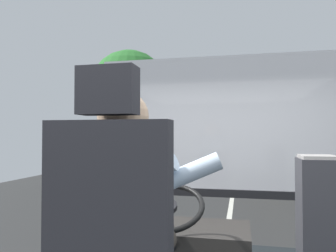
# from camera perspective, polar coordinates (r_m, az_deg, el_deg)

# --- Properties ---
(ground) EXTENTS (18.00, 44.00, 0.06)m
(ground) POSITION_cam_1_polar(r_m,az_deg,el_deg) (10.81, 11.21, -11.72)
(ground) COLOR #2C2C2C
(bus_driver) EXTENTS (0.81, 0.54, 0.79)m
(bus_driver) POSITION_cam_1_polar(r_m,az_deg,el_deg) (1.46, -7.17, -13.49)
(bus_driver) COLOR #332D28
(bus_driver) RESTS_ON driver_seat
(steering_console) EXTENTS (1.10, 0.95, 0.77)m
(steering_console) POSITION_cam_1_polar(r_m,az_deg,el_deg) (2.73, 1.84, -20.71)
(steering_console) COLOR #282623
(steering_console) RESTS_ON bus_floor
(fare_box) EXTENTS (0.23, 0.27, 0.99)m
(fare_box) POSITION_cam_1_polar(r_m,az_deg,el_deg) (2.30, 24.83, -17.08)
(fare_box) COLOR #333338
(fare_box) RESTS_ON bus_floor
(windshield_panel) EXTENTS (2.50, 0.08, 1.48)m
(windshield_panel) POSITION_cam_1_polar(r_m,az_deg,el_deg) (3.47, 8.15, -2.68)
(windshield_panel) COLOR silver
(street_tree) EXTENTS (3.01, 3.01, 5.13)m
(street_tree) POSITION_cam_1_polar(r_m,az_deg,el_deg) (12.69, -6.76, 6.26)
(street_tree) COLOR #4C3828
(street_tree) RESTS_ON ground
(parked_car_blue) EXTENTS (1.81, 3.86, 1.30)m
(parked_car_blue) POSITION_cam_1_polar(r_m,az_deg,el_deg) (20.21, 24.29, -4.89)
(parked_car_blue) COLOR navy
(parked_car_blue) RESTS_ON ground
(parked_car_black) EXTENTS (1.78, 4.28, 1.23)m
(parked_car_black) POSITION_cam_1_polar(r_m,az_deg,el_deg) (24.88, 22.21, -4.35)
(parked_car_black) COLOR black
(parked_car_black) RESTS_ON ground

